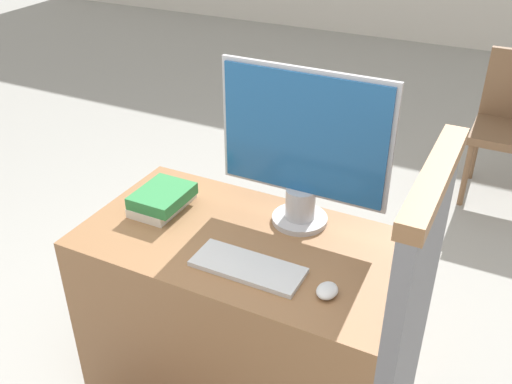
% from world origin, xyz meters
% --- Properties ---
extents(desk, '(1.10, 0.61, 0.77)m').
position_xyz_m(desk, '(0.00, 0.30, 0.38)').
color(desk, '#8C603D').
rests_on(desk, ground_plane).
extents(carrel_divider, '(0.07, 0.60, 1.18)m').
position_xyz_m(carrel_divider, '(0.58, 0.30, 0.60)').
color(carrel_divider, slate).
rests_on(carrel_divider, ground_plane).
extents(monitor, '(0.59, 0.19, 0.55)m').
position_xyz_m(monitor, '(0.13, 0.49, 1.05)').
color(monitor, '#B7B7BC').
rests_on(monitor, desk).
extents(keyboard, '(0.35, 0.14, 0.02)m').
position_xyz_m(keyboard, '(0.09, 0.17, 0.77)').
color(keyboard, silver).
rests_on(keyboard, desk).
extents(mouse, '(0.06, 0.08, 0.03)m').
position_xyz_m(mouse, '(0.35, 0.17, 0.78)').
color(mouse, silver).
rests_on(mouse, desk).
extents(book_stack, '(0.17, 0.23, 0.08)m').
position_xyz_m(book_stack, '(-0.35, 0.34, 0.80)').
color(book_stack, silver).
rests_on(book_stack, desk).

